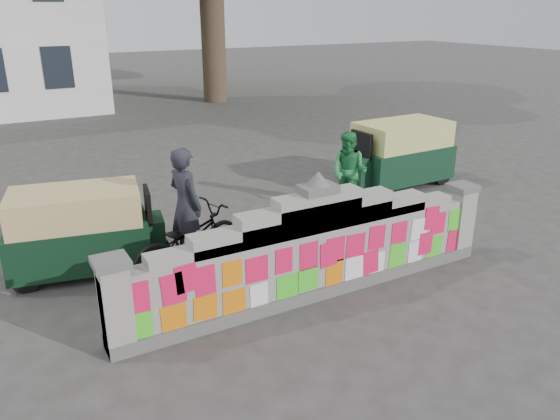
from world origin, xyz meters
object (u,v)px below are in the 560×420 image
Objects in this scene: cyclist_rider at (187,219)px; rickshaw_left at (82,230)px; cyclist_bike at (188,241)px; rickshaw_right at (399,153)px; pedestrian at (349,171)px.

rickshaw_left is at bearing 42.62° from cyclist_rider.
rickshaw_left is (-1.50, 0.90, 0.18)m from cyclist_bike.
rickshaw_right is at bearing -88.93° from cyclist_rider.
rickshaw_right is (6.27, 1.99, -0.13)m from cyclist_rider.
cyclist_rider is 0.71× the size of rickshaw_left.
rickshaw_left is at bearing -117.56° from pedestrian.
cyclist_rider is 1.10× the size of pedestrian.
rickshaw_right is (6.27, 1.99, 0.26)m from cyclist_bike.
rickshaw_right is (7.77, 1.09, 0.08)m from rickshaw_left.
rickshaw_left is 7.85m from rickshaw_right.
rickshaw_left is at bearing 42.62° from cyclist_bike.
cyclist_bike is 0.39m from cyclist_rider.
cyclist_bike is at bearing -19.58° from rickshaw_left.
pedestrian is (4.15, 1.18, 0.30)m from cyclist_bike.
rickshaw_right is (2.12, 0.81, -0.04)m from pedestrian.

